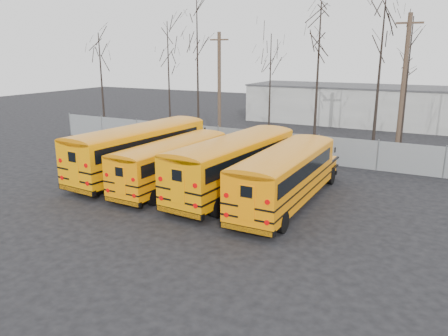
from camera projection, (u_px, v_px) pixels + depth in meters
The scene contains 16 objects.
ground at pixel (176, 205), 22.44m from camera, with size 120.00×120.00×0.00m, color black.
fence at pixel (265, 144), 32.46m from camera, with size 40.00×0.04×2.00m, color gray.
distant_building at pixel (351, 105), 48.44m from camera, with size 22.00×8.00×4.00m, color beige.
bus_a at pixel (142, 146), 27.28m from camera, with size 3.74×12.07×3.33m.
bus_b at pixel (174, 159), 25.19m from camera, with size 2.73×10.17×2.82m.
bus_c at pixel (236, 160), 23.95m from camera, with size 3.63×11.77×3.24m.
bus_d at pixel (287, 172), 22.03m from camera, with size 2.53×10.86×3.03m.
utility_pole_left at pixel (219, 88), 36.16m from camera, with size 1.64×0.29×9.23m.
utility_pole_right at pixel (403, 86), 31.12m from camera, with size 1.83×0.32×10.28m.
tree_0 at pixel (102, 85), 40.85m from camera, with size 0.26×0.26×9.37m, color black.
tree_1 at pixel (169, 84), 37.03m from camera, with size 0.26×0.26×10.11m, color black.
tree_2 at pixel (198, 74), 35.81m from camera, with size 0.26×0.26×11.76m, color black.
tree_3 at pixel (270, 90), 36.46m from camera, with size 0.26×0.26×9.10m, color black.
tree_4 at pixel (317, 82), 32.00m from camera, with size 0.26×0.26×11.04m, color black.
tree_5 at pixel (379, 79), 32.46m from camera, with size 0.26×0.26×11.43m, color black.
tree_6 at pixel (406, 88), 32.17m from camera, with size 0.26×0.26×10.12m, color black.
Camera 1 is at (12.00, -17.64, 7.62)m, focal length 35.00 mm.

